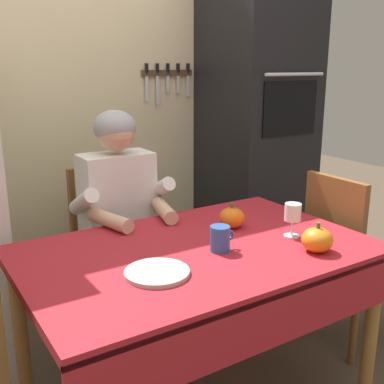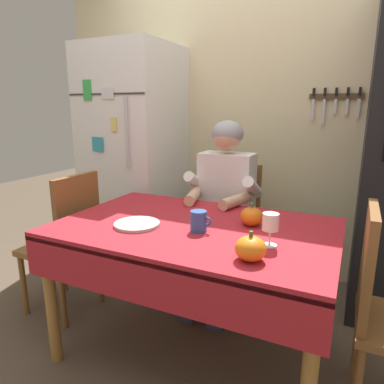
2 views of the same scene
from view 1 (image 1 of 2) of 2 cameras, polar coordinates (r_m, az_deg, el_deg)
back_wall_assembly at (r=2.93m, az=-12.20°, el=11.81°), size 3.70×0.13×2.60m
wall_oven at (r=3.16m, az=7.80°, el=7.69°), size 0.60×0.64×2.10m
dining_table at (r=1.94m, az=1.01°, el=-9.21°), size 1.40×0.90×0.74m
chair_behind_person at (r=2.62m, az=-9.85°, el=-6.21°), size 0.40×0.40×0.93m
seated_person at (r=2.38m, az=-8.32°, el=-2.58°), size 0.47×0.55×1.25m
chair_right_side at (r=2.57m, az=17.94°, el=-7.14°), size 0.40×0.40×0.93m
coffee_mug at (r=1.87m, az=3.44°, el=-5.63°), size 0.11×0.08×0.10m
wine_glass at (r=2.05m, az=12.09°, el=-2.60°), size 0.07×0.07×0.15m
pumpkin_large at (r=1.93m, az=14.91°, el=-5.60°), size 0.12×0.12×0.12m
pumpkin_medium at (r=2.14m, az=4.84°, el=-3.10°), size 0.12×0.12×0.12m
serving_tray at (r=1.69m, az=-4.25°, el=-9.69°), size 0.23×0.23×0.02m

